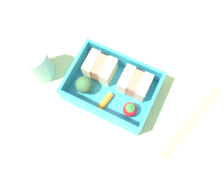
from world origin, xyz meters
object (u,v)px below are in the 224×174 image
sandwich_center_left (135,84)px  carrot_stick_far_left (104,101)px  sandwich_left (100,68)px  chopstick_pair (192,121)px  broccoli_floret (84,85)px  drinking_glass (38,64)px  strawberry_far_left (130,109)px  folded_napkin (64,171)px

sandwich_center_left → carrot_stick_far_left: (-4.19, -5.44, -1.56)cm
sandwich_left → carrot_stick_far_left: sandwich_left is taller
carrot_stick_far_left → sandwich_center_left: bearing=52.4°
sandwich_left → chopstick_pair: 21.32cm
sandwich_left → broccoli_floret: bearing=-103.1°
broccoli_floret → drinking_glass: size_ratio=0.51×
broccoli_floret → chopstick_pair: 22.72cm
strawberry_far_left → sandwich_center_left: bearing=104.7°
strawberry_far_left → folded_napkin: (-6.29, -15.55, -2.56)cm
broccoli_floret → carrot_stick_far_left: size_ratio=1.12×
strawberry_far_left → drinking_glass: size_ratio=0.41×
sandwich_left → carrot_stick_far_left: bearing=-57.4°
sandwich_center_left → broccoli_floret: (-8.76, -4.71, 0.33)cm
sandwich_left → sandwich_center_left: bearing=0.0°
sandwich_center_left → folded_napkin: bearing=-103.6°
carrot_stick_far_left → strawberry_far_left: strawberry_far_left is taller
sandwich_center_left → chopstick_pair: size_ratio=0.30×
carrot_stick_far_left → broccoli_floret: bearing=170.9°
carrot_stick_far_left → chopstick_pair: carrot_stick_far_left is taller
broccoli_floret → drinking_glass: 10.29cm
carrot_stick_far_left → drinking_glass: drinking_glass is taller
folded_napkin → broccoli_floret: bearing=103.4°
chopstick_pair → carrot_stick_far_left: bearing=-165.9°
sandwich_left → strawberry_far_left: (8.98, -4.99, -0.66)cm
chopstick_pair → folded_napkin: 26.82cm
strawberry_far_left → folded_napkin: bearing=-112.0°
sandwich_left → strawberry_far_left: bearing=-29.1°
strawberry_far_left → chopstick_pair: strawberry_far_left is taller
sandwich_left → folded_napkin: (2.69, -20.54, -3.22)cm
broccoli_floret → drinking_glass: drinking_glass is taller
sandwich_left → strawberry_far_left: sandwich_left is taller
sandwich_left → carrot_stick_far_left: size_ratio=1.46×
chopstick_pair → drinking_glass: (-32.43, -4.02, 3.93)cm
drinking_glass → strawberry_far_left: bearing=0.1°
strawberry_far_left → broccoli_floret: bearing=178.4°
broccoli_floret → carrot_stick_far_left: broccoli_floret is taller
broccoli_floret → folded_napkin: (3.78, -15.84, -3.55)cm
strawberry_far_left → drinking_glass: drinking_glass is taller
broccoli_floret → strawberry_far_left: 10.12cm
carrot_stick_far_left → drinking_glass: bearing=178.4°
chopstick_pair → drinking_glass: drinking_glass is taller
carrot_stick_far_left → drinking_glass: (-14.83, 0.41, 2.42)cm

